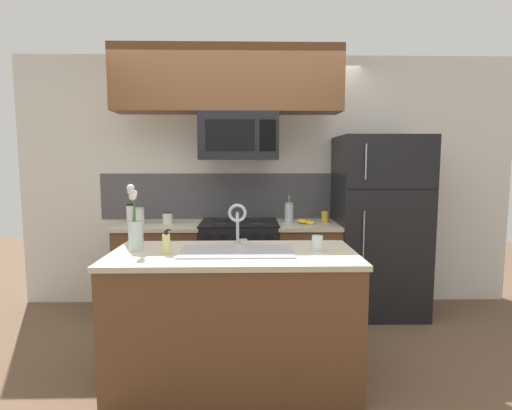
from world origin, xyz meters
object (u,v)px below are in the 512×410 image
object	(u,v)px
storage_jar_medium	(140,216)
flower_vase	(135,230)
microwave	(239,137)
banana_bunch	(307,222)
refrigerator	(378,225)
dish_soap_bottle	(166,244)
stove_range	(239,268)
storage_jar_short	(168,218)
coffee_tin	(325,217)
drinking_glass	(317,243)
storage_jar_tall	(131,213)
french_press	(289,212)
sink_faucet	(237,219)

from	to	relation	value
storage_jar_medium	flower_vase	xyz separation A→B (m)	(0.28, -1.16, 0.06)
microwave	banana_bunch	distance (m)	1.05
refrigerator	dish_soap_bottle	bearing A→B (deg)	-144.38
stove_range	microwave	size ratio (longest dim) A/B	1.25
stove_range	storage_jar_short	size ratio (longest dim) A/B	8.34
stove_range	flower_vase	xyz separation A→B (m)	(-0.68, -1.19, 0.59)
coffee_tin	flower_vase	world-z (taller)	flower_vase
refrigerator	banana_bunch	xyz separation A→B (m)	(-0.73, -0.08, 0.05)
storage_jar_short	drinking_glass	world-z (taller)	storage_jar_short
storage_jar_tall	flower_vase	size ratio (longest dim) A/B	0.43
drinking_glass	dish_soap_bottle	bearing A→B (deg)	-176.27
refrigerator	drinking_glass	xyz separation A→B (m)	(-0.83, -1.25, 0.08)
stove_range	french_press	xyz separation A→B (m)	(0.50, 0.06, 0.55)
storage_jar_tall	flower_vase	bearing A→B (deg)	-72.51
stove_range	coffee_tin	bearing A→B (deg)	3.33
banana_bunch	flower_vase	size ratio (longest dim) A/B	0.42
storage_jar_short	banana_bunch	xyz separation A→B (m)	(1.36, -0.07, -0.03)
storage_jar_tall	dish_soap_bottle	world-z (taller)	storage_jar_tall
storage_jar_tall	sink_faucet	distance (m)	1.53
storage_jar_short	drinking_glass	size ratio (longest dim) A/B	1.06
sink_faucet	banana_bunch	bearing A→B (deg)	56.80
microwave	drinking_glass	world-z (taller)	microwave
flower_vase	microwave	bearing A→B (deg)	59.74
refrigerator	dish_soap_bottle	distance (m)	2.26
french_press	flower_vase	size ratio (longest dim) A/B	0.59
dish_soap_bottle	sink_faucet	bearing A→B (deg)	28.28
microwave	french_press	bearing A→B (deg)	9.26
drinking_glass	coffee_tin	bearing A→B (deg)	76.74
storage_jar_medium	banana_bunch	size ratio (longest dim) A/B	0.86
storage_jar_short	dish_soap_bottle	xyz separation A→B (m)	(0.25, -1.31, 0.01)
drinking_glass	flower_vase	size ratio (longest dim) A/B	0.23
sink_faucet	drinking_glass	size ratio (longest dim) A/B	2.90
storage_jar_short	flower_vase	world-z (taller)	flower_vase
storage_jar_medium	storage_jar_short	distance (m)	0.26
drinking_glass	microwave	bearing A→B (deg)	114.77
refrigerator	storage_jar_tall	world-z (taller)	refrigerator
french_press	storage_jar_short	bearing A→B (deg)	-177.61
storage_jar_medium	banana_bunch	distance (m)	1.62
storage_jar_medium	refrigerator	bearing A→B (deg)	1.17
stove_range	storage_jar_medium	world-z (taller)	storage_jar_medium
storage_jar_tall	drinking_glass	world-z (taller)	storage_jar_tall
drinking_glass	stove_range	bearing A→B (deg)	114.40
sink_faucet	storage_jar_medium	bearing A→B (deg)	133.71
drinking_glass	refrigerator	bearing A→B (deg)	56.50
stove_range	dish_soap_bottle	world-z (taller)	dish_soap_bottle
storage_jar_short	flower_vase	size ratio (longest dim) A/B	0.24
stove_range	dish_soap_bottle	xyz separation A→B (m)	(-0.45, -1.30, 0.52)
banana_bunch	drinking_glass	distance (m)	1.17
storage_jar_tall	stove_range	bearing A→B (deg)	-1.83
refrigerator	flower_vase	distance (m)	2.40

